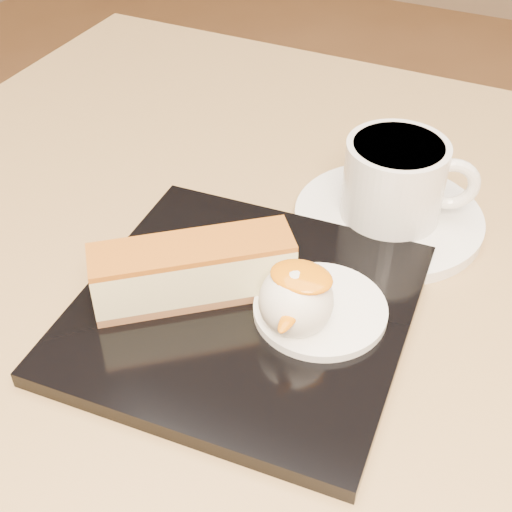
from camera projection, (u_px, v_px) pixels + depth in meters
The scene contains 9 objects.
table at pixel (268, 435), 0.60m from camera, with size 0.80×0.80×0.72m.
dessert_plate at pixel (244, 311), 0.49m from camera, with size 0.22×0.22×0.01m, color black.
cheesecake at pixel (193, 270), 0.48m from camera, with size 0.13×0.11×0.04m.
cream_smear at pixel (320, 309), 0.48m from camera, with size 0.09×0.09×0.01m, color white.
ice_cream_scoop at pixel (296, 301), 0.45m from camera, with size 0.05×0.05×0.05m, color white.
mango_sauce at pixel (301, 277), 0.44m from camera, with size 0.04×0.03×0.01m, color orange.
mint_sprig at pixel (295, 270), 0.50m from camera, with size 0.04×0.03×0.00m.
saucer at pixel (388, 218), 0.57m from camera, with size 0.15×0.15×0.01m, color white.
coffee_cup at pixel (397, 179), 0.55m from camera, with size 0.10×0.08×0.06m.
Camera 1 is at (0.15, -0.33, 1.07)m, focal length 50.00 mm.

